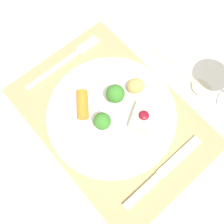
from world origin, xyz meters
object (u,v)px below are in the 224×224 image
at_px(fork, 69,59).
at_px(spoon, 192,80).
at_px(knife, 158,177).
at_px(dinner_plate, 113,112).

bearing_deg(fork, spoon, 36.27).
bearing_deg(fork, knife, -7.27).
relative_size(fork, knife, 1.00).
bearing_deg(knife, dinner_plate, 172.20).
height_order(knife, spoon, spoon).
height_order(dinner_plate, knife, dinner_plate).
height_order(fork, spoon, spoon).
relative_size(dinner_plate, knife, 1.34).
relative_size(dinner_plate, fork, 1.34).
xyz_separation_m(fork, spoon, (0.23, 0.18, -0.00)).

